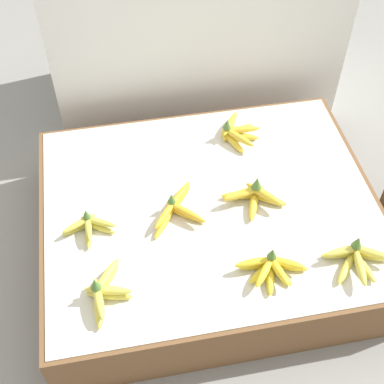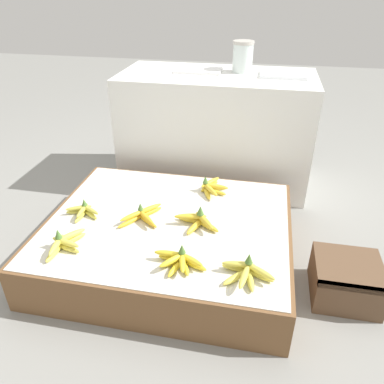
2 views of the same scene
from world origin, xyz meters
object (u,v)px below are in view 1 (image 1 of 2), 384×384
object	(u,v)px
banana_bunch_front_midright	(271,268)
banana_bunch_back_midright	(235,132)
banana_bunch_middle_left	(89,226)
banana_bunch_front_left	(104,291)
banana_bunch_front_right	(356,258)
banana_bunch_middle_midleft	(176,209)
banana_bunch_middle_midright	(254,196)

from	to	relation	value
banana_bunch_front_midright	banana_bunch_back_midright	xyz separation A→B (m)	(0.04, 0.64, 0.00)
banana_bunch_middle_left	banana_bunch_front_left	bearing A→B (deg)	-83.12
banana_bunch_front_right	banana_bunch_middle_left	bearing A→B (deg)	160.81
banana_bunch_front_midright	banana_bunch_front_right	bearing A→B (deg)	-3.08
banana_bunch_front_midright	banana_bunch_middle_left	size ratio (longest dim) A/B	1.24
banana_bunch_front_left	banana_bunch_middle_midleft	world-z (taller)	banana_bunch_front_left
banana_bunch_front_left	banana_bunch_back_midright	distance (m)	0.84
banana_bunch_middle_midright	banana_bunch_middle_midleft	bearing A→B (deg)	-179.27
banana_bunch_middle_left	banana_bunch_middle_midright	distance (m)	0.59
banana_bunch_front_left	banana_bunch_front_right	world-z (taller)	same
banana_bunch_front_right	banana_bunch_middle_left	distance (m)	0.89
banana_bunch_middle_midleft	banana_bunch_middle_midright	bearing A→B (deg)	0.73
banana_bunch_front_left	banana_bunch_middle_midright	world-z (taller)	banana_bunch_middle_midright
banana_bunch_middle_midright	banana_bunch_front_left	bearing A→B (deg)	-152.63
banana_bunch_front_midright	banana_bunch_middle_midright	distance (m)	0.30
banana_bunch_back_midright	banana_bunch_front_right	bearing A→B (deg)	-69.46
banana_bunch_front_right	banana_bunch_middle_midright	distance (m)	0.41
banana_bunch_middle_midleft	banana_bunch_back_midright	size ratio (longest dim) A/B	1.04
banana_bunch_front_midright	banana_bunch_front_right	size ratio (longest dim) A/B	1.06
banana_bunch_front_right	banana_bunch_middle_midleft	bearing A→B (deg)	149.93
banana_bunch_back_midright	banana_bunch_middle_midleft	bearing A→B (deg)	-130.69
banana_bunch_front_right	banana_bunch_middle_left	xyz separation A→B (m)	(-0.84, 0.29, -0.00)
banana_bunch_front_midright	banana_bunch_middle_midright	xyz separation A→B (m)	(0.02, 0.30, 0.00)
banana_bunch_middle_midleft	banana_bunch_front_left	bearing A→B (deg)	-133.99
banana_bunch_front_midright	banana_bunch_middle_midleft	distance (m)	0.39
banana_bunch_middle_midleft	banana_bunch_middle_midright	distance (m)	0.28
banana_bunch_front_right	banana_bunch_middle_midright	size ratio (longest dim) A/B	0.96
banana_bunch_back_midright	banana_bunch_middle_left	bearing A→B (deg)	-149.05
banana_bunch_middle_left	banana_bunch_back_midright	world-z (taller)	banana_bunch_back_midright
banana_bunch_middle_left	banana_bunch_middle_midleft	world-z (taller)	banana_bunch_middle_midleft
banana_bunch_front_left	banana_bunch_back_midright	world-z (taller)	banana_bunch_front_left
banana_bunch_middle_left	banana_bunch_back_midright	xyz separation A→B (m)	(0.60, 0.36, 0.00)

